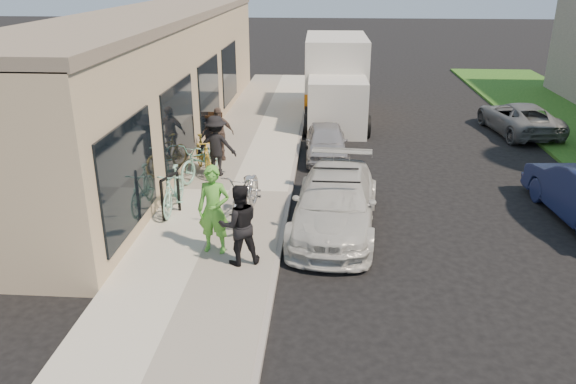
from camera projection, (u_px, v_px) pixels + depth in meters
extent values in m
plane|color=black|center=(301.00, 252.00, 11.62)|extent=(120.00, 120.00, 0.00)
cube|color=#B9B6A7|center=(230.00, 193.00, 14.51)|extent=(3.00, 34.00, 0.15)
cube|color=gray|center=(289.00, 195.00, 14.41)|extent=(0.12, 34.00, 0.13)
cube|color=tan|center=(156.00, 81.00, 18.65)|extent=(3.50, 20.00, 4.00)
cube|color=#7B6C5D|center=(150.00, 15.00, 17.87)|extent=(3.60, 20.00, 0.25)
cube|color=black|center=(129.00, 176.00, 11.26)|extent=(0.06, 3.00, 2.20)
cube|color=black|center=(179.00, 124.00, 14.97)|extent=(0.06, 3.00, 2.20)
cube|color=black|center=(209.00, 94.00, 18.68)|extent=(0.06, 3.00, 2.20)
cube|color=black|center=(229.00, 73.00, 22.38)|extent=(0.06, 3.00, 2.20)
cylinder|color=black|center=(162.00, 201.00, 12.56)|extent=(0.07, 0.07, 0.95)
cylinder|color=black|center=(178.00, 192.00, 13.10)|extent=(0.07, 0.07, 0.95)
cylinder|color=black|center=(169.00, 177.00, 12.66)|extent=(0.28, 0.62, 0.07)
cube|color=black|center=(210.00, 129.00, 18.17)|extent=(0.60, 0.32, 0.95)
cube|color=black|center=(214.00, 127.00, 18.48)|extent=(0.60, 0.32, 0.95)
cube|color=black|center=(210.00, 128.00, 18.12)|extent=(0.48, 0.22, 0.68)
imported|color=silver|center=(335.00, 202.00, 12.45)|extent=(2.16, 4.56, 1.28)
cylinder|color=black|center=(336.00, 182.00, 11.75)|extent=(1.02, 0.04, 0.04)
cylinder|color=black|center=(336.00, 169.00, 12.55)|extent=(1.02, 0.04, 0.04)
imported|color=#A3A2A7|center=(326.00, 142.00, 17.21)|extent=(1.37, 3.14, 1.06)
cube|color=beige|center=(337.00, 107.00, 19.69)|extent=(2.06, 2.06, 1.93)
cube|color=black|center=(337.00, 95.00, 19.54)|extent=(1.88, 0.09, 0.91)
cube|color=beige|center=(335.00, 74.00, 22.28)|extent=(2.41, 4.30, 2.94)
cube|color=#C7650B|center=(335.00, 91.00, 22.53)|extent=(2.43, 4.32, 0.56)
cylinder|color=black|center=(308.00, 125.00, 19.47)|extent=(0.27, 0.82, 0.81)
cylinder|color=black|center=(366.00, 126.00, 19.37)|extent=(0.27, 0.82, 0.81)
cylinder|color=black|center=(308.00, 118.00, 20.51)|extent=(0.27, 0.82, 0.81)
cylinder|color=black|center=(364.00, 118.00, 20.41)|extent=(0.27, 0.82, 0.81)
cylinder|color=black|center=(310.00, 96.00, 24.08)|extent=(0.27, 0.82, 0.81)
cylinder|color=black|center=(358.00, 96.00, 23.98)|extent=(0.27, 0.82, 0.81)
imported|color=#5D6062|center=(519.00, 118.00, 19.86)|extent=(2.35, 4.19, 1.11)
imported|color=#AEAEB1|center=(246.00, 194.00, 12.65)|extent=(1.01, 2.34, 1.19)
imported|color=#53A938|center=(214.00, 210.00, 11.04)|extent=(0.71, 0.51, 1.81)
imported|color=black|center=(239.00, 225.00, 10.63)|extent=(0.94, 0.84, 1.61)
imported|color=#87CAB2|center=(173.00, 190.00, 13.10)|extent=(0.50, 1.72, 1.03)
imported|color=#87CAB2|center=(201.00, 159.00, 15.22)|extent=(1.26, 2.04, 1.01)
imported|color=gold|center=(203.00, 155.00, 15.54)|extent=(1.18, 1.76, 1.03)
imported|color=black|center=(216.00, 146.00, 15.26)|extent=(1.09, 0.63, 1.67)
imported|color=brown|center=(218.00, 134.00, 16.55)|extent=(1.00, 0.61, 1.58)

